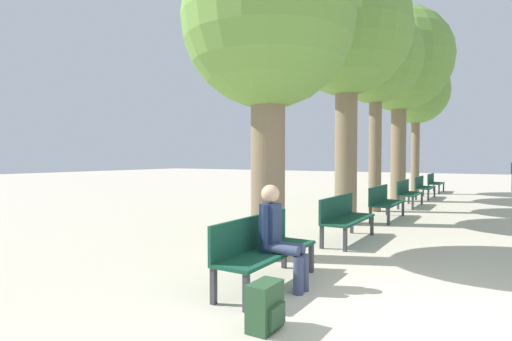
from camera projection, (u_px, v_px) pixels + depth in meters
The scene contains 14 objects.
ground_plane at pixel (439, 333), 3.64m from camera, with size 80.00×80.00×0.00m, color beige.
bench_row_0 at pixel (262, 246), 4.99m from camera, with size 0.51×1.76×0.86m.
bench_row_1 at pixel (344, 215), 7.64m from camera, with size 0.51×1.76×0.86m.
bench_row_2 at pixel (384, 200), 10.29m from camera, with size 0.51×1.76×0.86m.
bench_row_3 at pixel (407, 191), 12.94m from camera, with size 0.51×1.76×0.86m.
bench_row_4 at pixel (423, 186), 15.59m from camera, with size 0.51×1.76×0.86m.
bench_row_5 at pixel (434, 182), 18.25m from camera, with size 0.51×1.76×0.86m.
tree_row_0 at pixel (268, 27), 6.27m from camera, with size 2.73×2.73×5.11m.
tree_row_1 at pixel (347, 35), 9.48m from camera, with size 3.04×3.04×6.12m.
tree_row_2 at pixel (376, 60), 11.73m from camera, with size 2.69×2.69×5.89m.
tree_row_3 at pixel (399, 61), 14.44m from camera, with size 3.73×3.73×7.04m.
tree_row_4 at pixel (416, 92), 17.40m from camera, with size 2.81×2.81×5.90m.
person_seated at pixel (278, 234), 4.86m from camera, with size 0.59×0.34×1.27m.
backpack at pixel (266, 306), 3.70m from camera, with size 0.26×0.37×0.45m.
Camera 1 is at (0.44, -3.94, 1.60)m, focal length 28.00 mm.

